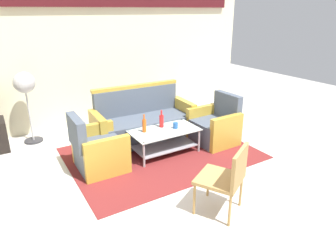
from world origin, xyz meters
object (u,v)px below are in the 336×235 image
object	(u,v)px
cup	(175,125)
armchair_left	(98,151)
bottle_red	(162,121)
armchair_right	(215,127)
coffee_table	(164,138)
bottle_orange	(144,125)
wicker_chair	(227,175)
pedestal_fan	(25,87)
couch	(143,123)

from	to	relation	value
cup	armchair_left	bearing A→B (deg)	175.51
bottle_red	armchair_right	bearing A→B (deg)	-12.85
cup	armchair_right	bearing A→B (deg)	-3.73
coffee_table	bottle_orange	distance (m)	0.41
armchair_right	bottle_red	world-z (taller)	armchair_right
armchair_left	wicker_chair	xyz separation A→B (m)	(0.92, -1.77, 0.21)
armchair_right	coffee_table	world-z (taller)	armchair_right
coffee_table	armchair_right	bearing A→B (deg)	-4.44
bottle_orange	pedestal_fan	size ratio (longest dim) A/B	0.23
couch	pedestal_fan	xyz separation A→B (m)	(-1.75, 0.93, 0.70)
armchair_left	bottle_red	world-z (taller)	armchair_left
armchair_left	bottle_red	xyz separation A→B (m)	(1.13, 0.07, 0.23)
bottle_orange	cup	bearing A→B (deg)	-13.85
armchair_right	cup	xyz separation A→B (m)	(-0.80, 0.05, 0.17)
coffee_table	bottle_orange	world-z (taller)	bottle_orange
cup	wicker_chair	bearing A→B (deg)	-102.69
couch	armchair_right	distance (m)	1.29
bottle_orange	armchair_right	bearing A→B (deg)	-7.71
cup	wicker_chair	world-z (taller)	wicker_chair
bottle_orange	wicker_chair	distance (m)	1.80
bottle_orange	wicker_chair	bearing A→B (deg)	-85.83
coffee_table	wicker_chair	size ratio (longest dim) A/B	1.31
bottle_red	armchair_left	bearing A→B (deg)	-176.61
couch	bottle_orange	world-z (taller)	couch
armchair_left	cup	bearing A→B (deg)	86.04
bottle_orange	cup	xyz separation A→B (m)	(0.51, -0.12, -0.06)
couch	bottle_orange	distance (m)	0.69
armchair_left	bottle_orange	bearing A→B (deg)	92.22
coffee_table	wicker_chair	xyz separation A→B (m)	(-0.18, -1.70, 0.22)
armchair_left	wicker_chair	distance (m)	2.01
couch	wicker_chair	xyz separation A→B (m)	(-0.14, -2.39, 0.18)
couch	coffee_table	distance (m)	0.70
armchair_right	pedestal_fan	size ratio (longest dim) A/B	0.67
bottle_red	pedestal_fan	distance (m)	2.40
armchair_right	coffee_table	size ratio (longest dim) A/B	0.77
armchair_left	pedestal_fan	world-z (taller)	pedestal_fan
couch	wicker_chair	bearing A→B (deg)	88.68
armchair_left	armchair_right	world-z (taller)	same
armchair_right	bottle_red	bearing A→B (deg)	75.57
bottle_red	bottle_orange	bearing A→B (deg)	-172.71
cup	pedestal_fan	bearing A→B (deg)	140.13
armchair_right	wicker_chair	distance (m)	2.01
coffee_table	pedestal_fan	world-z (taller)	pedestal_fan
cup	couch	bearing A→B (deg)	107.99
bottle_red	couch	bearing A→B (deg)	97.03
bottle_red	pedestal_fan	size ratio (longest dim) A/B	0.23
armchair_right	pedestal_fan	world-z (taller)	pedestal_fan
couch	armchair_right	bearing A→B (deg)	145.29
pedestal_fan	armchair_left	bearing A→B (deg)	-66.10
armchair_right	bottle_orange	world-z (taller)	armchair_right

